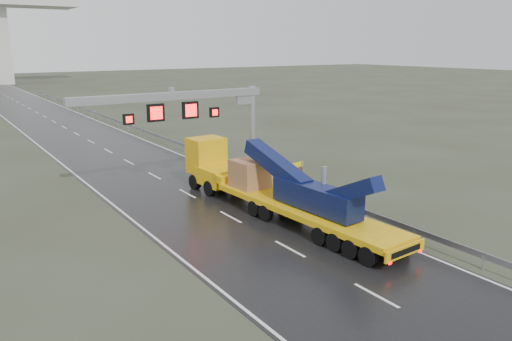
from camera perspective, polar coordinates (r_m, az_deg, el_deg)
ground at (r=23.57m, az=9.94°, el=-12.03°), size 400.00×400.00×0.00m
road at (r=58.01m, az=-18.35°, el=3.14°), size 11.00×200.00×0.02m
guardrail at (r=50.67m, az=-8.64°, el=3.00°), size 0.20×140.00×1.40m
sign_gantry at (r=37.50m, az=-6.57°, el=6.82°), size 14.90×1.20×7.42m
heavy_haul_truck at (r=32.00m, az=0.69°, el=-1.44°), size 3.84×19.11×4.46m
exit_sign_pair at (r=36.29m, az=4.74°, el=0.02°), size 1.24×0.33×2.15m
striped_barrier at (r=38.16m, az=3.94°, el=-0.84°), size 0.65×0.48×0.99m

